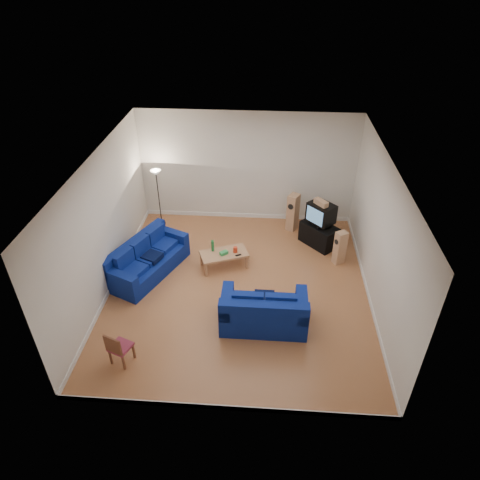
# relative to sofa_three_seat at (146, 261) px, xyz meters

# --- Properties ---
(room) EXTENTS (6.01, 6.51, 3.21)m
(room) POSITION_rel_sofa_three_seat_xyz_m (2.31, -0.47, 1.23)
(room) COLOR brown
(room) RESTS_ON ground
(sofa_three_seat) EXTENTS (1.77, 2.40, 0.85)m
(sofa_three_seat) POSITION_rel_sofa_three_seat_xyz_m (0.00, 0.00, 0.00)
(sofa_three_seat) COLOR navy
(sofa_three_seat) RESTS_ON ground
(sofa_loveseat) EXTENTS (1.80, 1.01, 0.90)m
(sofa_loveseat) POSITION_rel_sofa_three_seat_xyz_m (2.91, -1.63, 0.03)
(sofa_loveseat) COLOR navy
(sofa_loveseat) RESTS_ON ground
(coffee_table) EXTENTS (1.28, 0.95, 0.42)m
(coffee_table) POSITION_rel_sofa_three_seat_xyz_m (1.88, 0.33, 0.05)
(coffee_table) COLOR tan
(coffee_table) RESTS_ON ground
(bottle) EXTENTS (0.09, 0.09, 0.30)m
(bottle) POSITION_rel_sofa_three_seat_xyz_m (1.59, 0.41, 0.25)
(bottle) COLOR #197233
(bottle) RESTS_ON coffee_table
(tissue_box) EXTENTS (0.22, 0.21, 0.08)m
(tissue_box) POSITION_rel_sofa_three_seat_xyz_m (1.88, 0.28, 0.14)
(tissue_box) COLOR green
(tissue_box) RESTS_ON coffee_table
(red_canister) EXTENTS (0.12, 0.12, 0.14)m
(red_canister) POSITION_rel_sofa_three_seat_xyz_m (2.16, 0.39, 0.17)
(red_canister) COLOR red
(red_canister) RESTS_ON coffee_table
(remote) EXTENTS (0.15, 0.10, 0.02)m
(remote) POSITION_rel_sofa_three_seat_xyz_m (2.24, 0.26, 0.11)
(remote) COLOR black
(remote) RESTS_ON coffee_table
(tv_stand) EXTENTS (1.07, 1.09, 0.60)m
(tv_stand) POSITION_rel_sofa_three_seat_xyz_m (4.32, 1.51, -0.02)
(tv_stand) COLOR black
(tv_stand) RESTS_ON ground
(av_receiver) EXTENTS (0.52, 0.56, 0.10)m
(av_receiver) POSITION_rel_sofa_three_seat_xyz_m (4.30, 1.54, 0.34)
(av_receiver) COLOR black
(av_receiver) RESTS_ON tv_stand
(television) EXTENTS (0.81, 0.82, 0.51)m
(television) POSITION_rel_sofa_three_seat_xyz_m (4.31, 1.53, 0.65)
(television) COLOR black
(television) RESTS_ON av_receiver
(centre_speaker) EXTENTS (0.37, 0.41, 0.14)m
(centre_speaker) POSITION_rel_sofa_three_seat_xyz_m (4.27, 1.49, 0.97)
(centre_speaker) COLOR tan
(centre_speaker) RESTS_ON television
(speaker_left) EXTENTS (0.38, 0.40, 1.09)m
(speaker_left) POSITION_rel_sofa_three_seat_xyz_m (3.62, 2.22, 0.23)
(speaker_left) COLOR tan
(speaker_left) RESTS_ON ground
(speaker_right) EXTENTS (0.34, 0.32, 0.91)m
(speaker_right) POSITION_rel_sofa_three_seat_xyz_m (4.76, 0.71, 0.14)
(speaker_right) COLOR tan
(speaker_right) RESTS_ON ground
(floor_lamp) EXTENTS (0.29, 0.29, 1.70)m
(floor_lamp) POSITION_rel_sofa_three_seat_xyz_m (-0.14, 2.23, 1.09)
(floor_lamp) COLOR black
(floor_lamp) RESTS_ON ground
(dining_chair) EXTENTS (0.49, 0.49, 0.79)m
(dining_chair) POSITION_rel_sofa_three_seat_xyz_m (0.21, -2.84, 0.12)
(dining_chair) COLOR brown
(dining_chair) RESTS_ON ground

